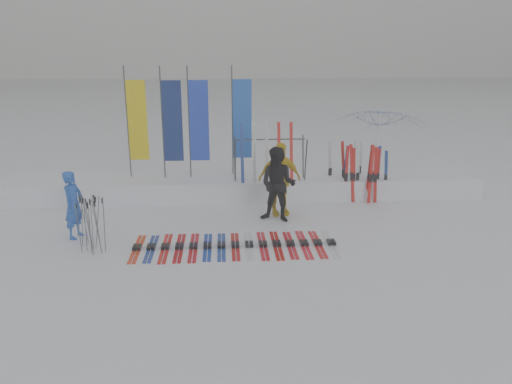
{
  "coord_description": "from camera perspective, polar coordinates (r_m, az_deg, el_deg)",
  "views": [
    {
      "loc": [
        -0.57,
        -9.69,
        4.33
      ],
      "look_at": [
        0.2,
        1.6,
        1.0
      ],
      "focal_mm": 35.0,
      "sensor_mm": 36.0,
      "label": 1
    }
  ],
  "objects": [
    {
      "name": "pole_cluster",
      "position": [
        11.45,
        -18.4,
        -3.51
      ],
      "size": [
        0.66,
        0.74,
        1.26
      ],
      "color": "#595B60",
      "rests_on": "ground"
    },
    {
      "name": "ski_row",
      "position": [
        11.24,
        -2.33,
        -6.09
      ],
      "size": [
        4.52,
        1.69,
        0.07
      ],
      "color": "red",
      "rests_on": "ground"
    },
    {
      "name": "ski_rack",
      "position": [
        14.26,
        1.6,
        4.47
      ],
      "size": [
        2.04,
        0.8,
        1.23
      ],
      "color": "#383A3F",
      "rests_on": "ground"
    },
    {
      "name": "upright_skis",
      "position": [
        14.73,
        11.91,
        2.2
      ],
      "size": [
        1.61,
        1.17,
        1.7
      ],
      "color": "red",
      "rests_on": "ground"
    },
    {
      "name": "person_yellow",
      "position": [
        13.09,
        2.7,
        1.5
      ],
      "size": [
        1.2,
        0.65,
        1.94
      ],
      "primitive_type": "imported",
      "rotation": [
        0.0,
        0.0,
        0.16
      ],
      "color": "yellow",
      "rests_on": "ground"
    },
    {
      "name": "snow_bank",
      "position": [
        14.86,
        -1.55,
        0.66
      ],
      "size": [
        14.0,
        1.6,
        0.6
      ],
      "primitive_type": "cube",
      "color": "white",
      "rests_on": "ground"
    },
    {
      "name": "tent_canopy",
      "position": [
        16.02,
        13.75,
        4.91
      ],
      "size": [
        3.25,
        3.3,
        2.53
      ],
      "primitive_type": "imported",
      "rotation": [
        0.0,
        0.0,
        0.2
      ],
      "color": "white",
      "rests_on": "ground"
    },
    {
      "name": "feather_flags",
      "position": [
        14.66,
        -7.89,
        8.06
      ],
      "size": [
        3.61,
        0.32,
        3.2
      ],
      "color": "#383A3F",
      "rests_on": "ground"
    },
    {
      "name": "person_black",
      "position": [
        12.58,
        2.54,
        0.83
      ],
      "size": [
        1.14,
        1.02,
        1.92
      ],
      "primitive_type": "imported",
      "rotation": [
        0.0,
        0.0,
        -0.39
      ],
      "color": "black",
      "rests_on": "ground"
    },
    {
      "name": "person_blue",
      "position": [
        12.25,
        -20.13,
        -1.39
      ],
      "size": [
        0.54,
        0.67,
        1.6
      ],
      "primitive_type": "imported",
      "rotation": [
        0.0,
        0.0,
        1.25
      ],
      "color": "blue",
      "rests_on": "ground"
    },
    {
      "name": "ground",
      "position": [
        10.63,
        -0.5,
        -7.64
      ],
      "size": [
        120.0,
        120.0,
        0.0
      ],
      "primitive_type": "plane",
      "color": "white",
      "rests_on": "ground"
    }
  ]
}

